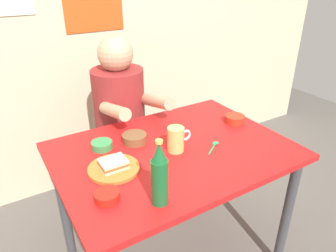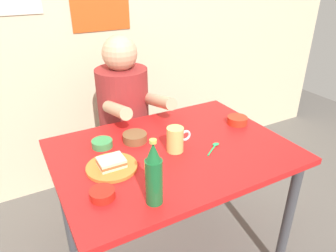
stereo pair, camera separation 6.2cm
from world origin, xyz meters
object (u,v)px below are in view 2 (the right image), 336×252
at_px(sandwich, 111,162).
at_px(beer_bottle, 154,175).
at_px(dip_bowl_green, 102,143).
at_px(beer_mug, 175,139).
at_px(dining_table, 173,165).
at_px(person_seated, 124,101).
at_px(plate_orange, 112,167).
at_px(stool, 127,156).

bearing_deg(sandwich, beer_bottle, -76.89).
bearing_deg(dip_bowl_green, beer_mug, -34.51).
relative_size(dining_table, person_seated, 1.53).
distance_m(plate_orange, beer_bottle, 0.31).
bearing_deg(beer_bottle, person_seated, 75.30).
xyz_separation_m(person_seated, plate_orange, (-0.31, -0.63, -0.02)).
bearing_deg(beer_mug, person_seated, 90.68).
height_order(dining_table, beer_mug, beer_mug).
xyz_separation_m(stool, dip_bowl_green, (-0.28, -0.45, 0.41)).
height_order(stool, sandwich, sandwich).
bearing_deg(beer_bottle, dining_table, 50.19).
bearing_deg(person_seated, beer_mug, -89.32).
relative_size(dining_table, beer_mug, 8.73).
xyz_separation_m(plate_orange, dip_bowl_green, (0.02, 0.20, 0.01)).
distance_m(plate_orange, beer_mug, 0.32).
bearing_deg(stool, dining_table, -89.41).
height_order(dining_table, beer_bottle, beer_bottle).
distance_m(sandwich, beer_bottle, 0.30).
relative_size(stool, dip_bowl_green, 4.50).
relative_size(person_seated, dip_bowl_green, 7.20).
relative_size(beer_bottle, dip_bowl_green, 2.62).
xyz_separation_m(plate_orange, beer_bottle, (0.07, -0.28, 0.11)).
height_order(stool, dip_bowl_green, dip_bowl_green).
bearing_deg(beer_mug, stool, 90.67).
distance_m(stool, sandwich, 0.83).
bearing_deg(stool, dip_bowl_green, -122.22).
distance_m(person_seated, plate_orange, 0.70).
bearing_deg(sandwich, person_seated, 64.33).
distance_m(plate_orange, sandwich, 0.02).
bearing_deg(beer_mug, dip_bowl_green, 145.49).
bearing_deg(beer_bottle, beer_mug, 48.26).
height_order(sandwich, beer_mug, beer_mug).
distance_m(dining_table, beer_mug, 0.15).
bearing_deg(beer_mug, beer_bottle, -131.74).
distance_m(stool, dip_bowl_green, 0.67).
distance_m(person_seated, dip_bowl_green, 0.52).
distance_m(beer_mug, dip_bowl_green, 0.35).
distance_m(person_seated, beer_mug, 0.64).
height_order(stool, beer_mug, beer_mug).
bearing_deg(person_seated, beer_bottle, -104.70).
bearing_deg(stool, beer_mug, -89.33).
height_order(person_seated, beer_mug, person_seated).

